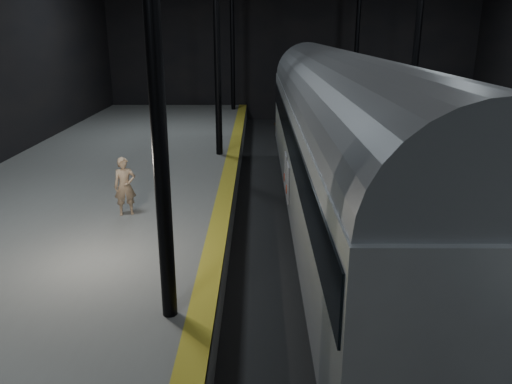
{
  "coord_description": "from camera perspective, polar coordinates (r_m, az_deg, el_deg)",
  "views": [
    {
      "loc": [
        -2.24,
        -11.76,
        5.81
      ],
      "look_at": [
        -2.29,
        -0.06,
        2.0
      ],
      "focal_mm": 35.0,
      "sensor_mm": 36.0,
      "label": 1
    }
  ],
  "objects": [
    {
      "name": "ground",
      "position": [
        13.31,
        10.0,
        -8.15
      ],
      "size": [
        44.0,
        44.0,
        0.0
      ],
      "primitive_type": "plane",
      "color": "black",
      "rests_on": "ground"
    },
    {
      "name": "tactile_strip",
      "position": [
        12.74,
        -4.35,
        -4.17
      ],
      "size": [
        0.5,
        43.8,
        0.01
      ],
      "primitive_type": "cube",
      "color": "olive",
      "rests_on": "platform_left"
    },
    {
      "name": "woman",
      "position": [
        13.89,
        -14.75,
        0.64
      ],
      "size": [
        0.67,
        0.54,
        1.59
      ],
      "primitive_type": "imported",
      "rotation": [
        0.0,
        0.0,
        0.31
      ],
      "color": "tan",
      "rests_on": "platform_left"
    },
    {
      "name": "track",
      "position": [
        13.28,
        10.01,
        -7.88
      ],
      "size": [
        2.4,
        43.0,
        0.24
      ],
      "color": "#3F3328",
      "rests_on": "ground"
    },
    {
      "name": "train",
      "position": [
        14.32,
        9.27,
        6.01
      ],
      "size": [
        2.9,
        19.33,
        5.17
      ],
      "color": "#A6A8AE",
      "rests_on": "ground"
    },
    {
      "name": "platform_left",
      "position": [
        13.93,
        -22.09,
        -5.77
      ],
      "size": [
        9.0,
        43.8,
        1.0
      ],
      "primitive_type": "cube",
      "color": "#595956",
      "rests_on": "ground"
    }
  ]
}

